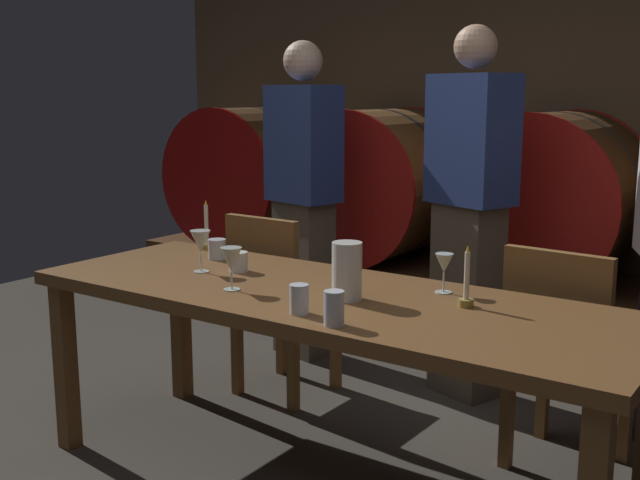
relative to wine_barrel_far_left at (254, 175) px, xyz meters
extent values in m
cube|color=brown|center=(2.06, 0.55, 0.58)|extent=(5.98, 0.24, 2.91)
cube|color=#4C2D16|center=(2.06, 0.00, -0.67)|extent=(5.38, 0.90, 0.41)
cylinder|color=#513319|center=(0.00, 0.00, 0.00)|extent=(0.92, 0.79, 0.92)
cylinder|color=maroon|center=(0.00, -0.41, 0.00)|extent=(0.94, 0.03, 0.94)
cylinder|color=maroon|center=(0.00, 0.41, 0.00)|extent=(0.94, 0.03, 0.94)
cylinder|color=#2D2D33|center=(0.00, 0.00, 0.00)|extent=(0.93, 0.04, 0.93)
cylinder|color=brown|center=(1.00, 0.00, 0.00)|extent=(0.92, 0.79, 0.92)
cylinder|color=#B21C16|center=(1.00, -0.41, 0.00)|extent=(0.94, 0.03, 0.94)
cylinder|color=#B21C16|center=(1.00, 0.41, 0.00)|extent=(0.94, 0.03, 0.94)
cylinder|color=#2D2D33|center=(1.00, 0.00, 0.00)|extent=(0.93, 0.04, 0.93)
cylinder|color=#513319|center=(2.09, 0.00, 0.00)|extent=(0.92, 0.79, 0.92)
cylinder|color=#B21C16|center=(2.09, -0.41, 0.00)|extent=(0.94, 0.03, 0.94)
cylinder|color=#B21C16|center=(2.09, 0.41, 0.00)|extent=(0.94, 0.03, 0.94)
cylinder|color=#2D2D33|center=(2.09, 0.00, 0.00)|extent=(0.93, 0.04, 0.93)
cube|color=brown|center=(1.93, -1.96, -0.16)|extent=(2.25, 0.77, 0.05)
cube|color=brown|center=(0.88, -2.29, -0.53)|extent=(0.07, 0.07, 0.69)
cube|color=brown|center=(0.88, -1.64, -0.53)|extent=(0.07, 0.07, 0.69)
cube|color=brown|center=(1.25, -1.30, -0.43)|extent=(0.41, 0.41, 0.04)
cube|color=brown|center=(1.25, -1.48, -0.20)|extent=(0.40, 0.05, 0.42)
cube|color=brown|center=(1.43, -1.13, -0.66)|extent=(0.05, 0.05, 0.42)
cube|color=brown|center=(1.09, -1.12, -0.66)|extent=(0.05, 0.05, 0.42)
cube|color=brown|center=(1.42, -1.47, -0.66)|extent=(0.05, 0.05, 0.42)
cube|color=brown|center=(1.08, -1.46, -0.66)|extent=(0.05, 0.05, 0.42)
cube|color=brown|center=(2.61, -1.29, -0.43)|extent=(0.43, 0.43, 0.04)
cube|color=brown|center=(2.59, -1.47, -0.20)|extent=(0.40, 0.07, 0.42)
cube|color=brown|center=(2.79, -1.13, -0.66)|extent=(0.05, 0.05, 0.42)
cube|color=brown|center=(2.45, -1.10, -0.66)|extent=(0.05, 0.05, 0.42)
cube|color=brown|center=(2.76, -1.47, -0.66)|extent=(0.05, 0.05, 0.42)
cube|color=brown|center=(2.42, -1.44, -0.66)|extent=(0.05, 0.05, 0.42)
cube|color=brown|center=(1.00, -0.80, -0.44)|extent=(0.34, 0.26, 0.86)
cube|color=navy|center=(1.00, -0.80, 0.29)|extent=(0.42, 0.32, 0.61)
sphere|color=beige|center=(1.00, -0.80, 0.73)|extent=(0.21, 0.21, 0.21)
cube|color=brown|center=(1.97, -0.84, -0.41)|extent=(0.35, 0.29, 0.93)
cube|color=navy|center=(1.97, -0.84, 0.35)|extent=(0.44, 0.35, 0.59)
sphere|color=#D8A884|center=(1.97, -0.84, 0.76)|extent=(0.20, 0.20, 0.20)
cylinder|color=olive|center=(1.07, -1.64, -0.12)|extent=(0.05, 0.05, 0.02)
cylinder|color=#EDE5CC|center=(1.07, -1.64, -0.02)|extent=(0.02, 0.02, 0.18)
cone|color=yellow|center=(1.07, -1.64, 0.08)|extent=(0.01, 0.01, 0.02)
cylinder|color=olive|center=(2.42, -1.85, -0.12)|extent=(0.05, 0.05, 0.02)
cylinder|color=#EDE5CC|center=(2.42, -1.85, -0.03)|extent=(0.02, 0.02, 0.16)
cone|color=yellow|center=(2.42, -1.85, 0.06)|extent=(0.01, 0.01, 0.02)
cylinder|color=white|center=(2.05, -2.00, -0.03)|extent=(0.10, 0.10, 0.20)
cylinder|color=silver|center=(1.36, -1.98, -0.13)|extent=(0.06, 0.06, 0.00)
cylinder|color=silver|center=(1.36, -1.98, -0.09)|extent=(0.01, 0.01, 0.07)
cone|color=silver|center=(1.36, -1.98, -0.01)|extent=(0.08, 0.08, 0.09)
cylinder|color=silver|center=(1.64, -2.13, -0.13)|extent=(0.06, 0.06, 0.00)
cylinder|color=silver|center=(1.64, -2.13, -0.10)|extent=(0.01, 0.01, 0.06)
cone|color=silver|center=(1.64, -2.13, -0.02)|extent=(0.08, 0.08, 0.09)
cylinder|color=silver|center=(2.28, -1.73, -0.13)|extent=(0.06, 0.06, 0.00)
cylinder|color=silver|center=(2.28, -1.73, -0.09)|extent=(0.01, 0.01, 0.07)
cone|color=silver|center=(2.28, -1.73, -0.02)|extent=(0.06, 0.06, 0.07)
cylinder|color=silver|center=(1.24, -1.76, -0.09)|extent=(0.08, 0.08, 0.08)
cylinder|color=white|center=(1.47, -1.89, -0.09)|extent=(0.07, 0.07, 0.08)
cylinder|color=silver|center=(2.01, -2.23, -0.08)|extent=(0.06, 0.06, 0.10)
cylinder|color=silver|center=(2.17, -2.27, -0.08)|extent=(0.06, 0.06, 0.11)
camera|label=1|loc=(3.41, -4.14, 0.56)|focal=43.27mm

